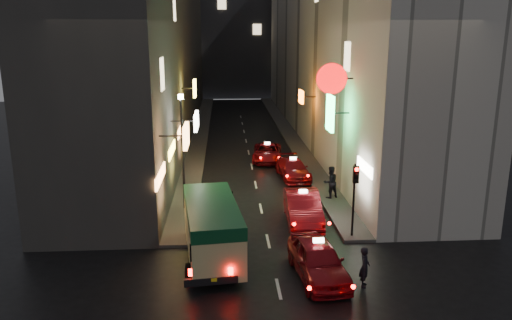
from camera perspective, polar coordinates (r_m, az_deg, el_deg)
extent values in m
cube|color=#353331|center=(47.49, -11.33, 13.47)|extent=(6.00, 52.00, 18.00)
cube|color=#F19B54|center=(23.40, -8.00, 2.76)|extent=(0.18, 1.81, 1.05)
cube|color=white|center=(28.54, -6.84, 4.45)|extent=(0.18, 2.21, 0.91)
cube|color=yellow|center=(36.48, -7.03, 8.13)|extent=(0.18, 1.22, 1.28)
cube|color=#F19B54|center=(23.70, -10.87, -1.78)|extent=(0.10, 3.24, 0.55)
cube|color=yellow|center=(28.83, -9.62, 1.15)|extent=(0.10, 3.37, 0.55)
cube|color=#F19B54|center=(34.12, -8.73, 3.22)|extent=(0.10, 2.85, 0.55)
cube|color=#FFE5B2|center=(25.36, -10.70, 9.63)|extent=(0.06, 1.30, 1.60)
cube|color=#FFE5B2|center=(33.28, -9.32, 16.77)|extent=(0.06, 1.30, 1.60)
cube|color=beige|center=(48.15, 8.47, 13.60)|extent=(6.00, 52.00, 18.00)
cylinder|color=#F20A0A|center=(27.36, 8.64, 9.18)|extent=(1.64, 0.18, 1.64)
cube|color=#2FEC6C|center=(28.10, 8.47, 5.32)|extent=(0.18, 1.46, 1.99)
cube|color=#FF650C|center=(38.12, 5.18, 7.21)|extent=(0.18, 1.53, 0.96)
cube|color=white|center=(25.34, 12.34, -0.80)|extent=(0.10, 2.56, 0.55)
cube|color=#FFE5B2|center=(28.98, 10.40, 11.58)|extent=(0.06, 1.30, 1.60)
cube|color=#303035|center=(79.14, -2.38, 15.39)|extent=(30.00, 10.00, 22.00)
cube|color=#43413F|center=(48.08, -6.38, 2.95)|extent=(1.50, 52.00, 0.15)
cube|color=#43413F|center=(48.43, 3.73, 3.09)|extent=(1.50, 52.00, 0.15)
cube|color=#CAC17E|center=(21.38, -5.05, -7.75)|extent=(2.73, 6.08, 2.16)
cube|color=#0D4223|center=(21.09, -5.09, -5.65)|extent=(2.75, 6.10, 0.54)
cube|color=black|center=(21.58, -5.04, -6.92)|extent=(2.49, 3.75, 0.49)
cube|color=black|center=(19.15, -5.16, -13.58)|extent=(2.02, 0.41, 0.29)
cube|color=#FF0A05|center=(18.95, -7.47, -12.64)|extent=(0.18, 0.06, 0.27)
cube|color=#FF0A05|center=(18.90, -2.91, -12.59)|extent=(0.18, 0.06, 0.27)
cylinder|color=black|center=(23.57, -7.13, -8.48)|extent=(0.22, 0.74, 0.74)
cylinder|color=black|center=(20.11, -2.43, -12.57)|extent=(0.22, 0.74, 0.74)
imported|color=maroon|center=(20.21, 7.10, -10.95)|extent=(2.81, 5.69, 1.74)
cube|color=white|center=(19.82, 7.19, -8.43)|extent=(0.44, 0.22, 0.16)
sphere|color=#FF0A05|center=(17.89, 6.12, -14.37)|extent=(0.16, 0.16, 0.16)
sphere|color=#FF0A05|center=(18.20, 11.06, -14.04)|extent=(0.16, 0.16, 0.16)
imported|color=maroon|center=(25.69, 5.37, -5.17)|extent=(2.62, 5.89, 1.84)
cube|color=white|center=(25.38, 5.43, -3.02)|extent=(0.43, 0.20, 0.16)
sphere|color=#FF0A05|center=(23.13, 4.38, -7.33)|extent=(0.16, 0.16, 0.16)
sphere|color=#FF0A05|center=(23.41, 8.37, -7.18)|extent=(0.16, 0.16, 0.16)
imported|color=maroon|center=(33.46, 4.25, -0.84)|extent=(2.37, 4.86, 1.49)
cube|color=white|center=(33.25, 4.27, 0.55)|extent=(0.44, 0.22, 0.16)
sphere|color=#FF0A05|center=(31.33, 3.58, -1.84)|extent=(0.16, 0.16, 0.16)
sphere|color=#FF0A05|center=(31.52, 5.97, -1.79)|extent=(0.16, 0.16, 0.16)
imported|color=maroon|center=(37.93, 1.29, 1.02)|extent=(2.44, 4.88, 1.49)
cube|color=white|center=(37.75, 1.30, 2.25)|extent=(0.44, 0.23, 0.16)
sphere|color=#FF0A05|center=(35.81, 0.53, 0.25)|extent=(0.16, 0.16, 0.16)
sphere|color=#FF0A05|center=(35.93, 2.64, 0.28)|extent=(0.16, 0.16, 0.16)
imported|color=black|center=(19.85, 12.33, -11.58)|extent=(0.55, 0.69, 1.81)
imported|color=black|center=(29.17, 8.51, -2.28)|extent=(0.93, 0.77, 2.12)
cylinder|color=black|center=(23.74, 11.09, -4.54)|extent=(0.10, 0.10, 3.50)
cube|color=black|center=(23.20, 11.35, -1.64)|extent=(0.26, 0.18, 0.80)
sphere|color=#FF0A05|center=(23.02, 11.45, -1.06)|extent=(0.18, 0.18, 0.18)
sphere|color=black|center=(23.09, 11.42, -1.71)|extent=(0.17, 0.17, 0.17)
sphere|color=black|center=(23.17, 11.39, -2.35)|extent=(0.17, 0.17, 0.17)
cylinder|color=black|center=(26.94, -8.36, 0.61)|extent=(0.12, 0.12, 6.00)
cylinder|color=#FFE5BF|center=(26.39, -8.60, 7.16)|extent=(0.28, 0.28, 0.25)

